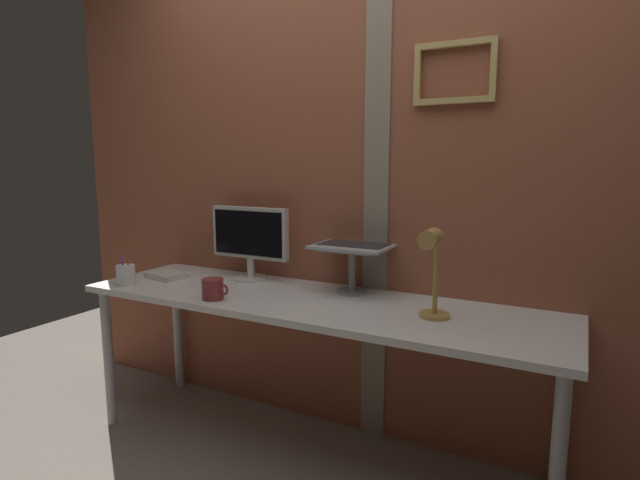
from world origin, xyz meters
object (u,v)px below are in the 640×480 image
Objects in this scene: coffee_mug at (213,289)px; pen_cup at (126,275)px; laptop at (358,233)px; monitor at (250,237)px; desk_lamp at (432,264)px.

pen_cup is at bearing 180.00° from coffee_mug.
coffee_mug is at bearing -137.11° from laptop.
laptop is 1.15m from pen_cup.
desk_lamp is (1.01, -0.24, 0.00)m from monitor.
laptop is 2.63× the size of coffee_mug.
laptop is at bearing 144.95° from desk_lamp.
coffee_mug is at bearing -78.54° from monitor.
pen_cup is (-1.04, -0.46, -0.22)m from laptop.
laptop is 0.97× the size of desk_lamp.
coffee_mug is at bearing -170.80° from desk_lamp.
desk_lamp is at bearing -35.05° from laptop.
monitor is 1.03m from desk_lamp.
pen_cup is 0.55m from coffee_mug.
desk_lamp reaches higher than pen_cup.
monitor is 0.58m from laptop.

